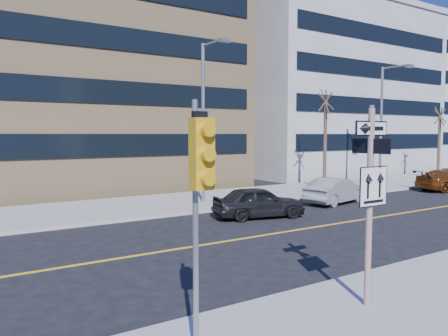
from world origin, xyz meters
TOP-DOWN VIEW (x-y plane):
  - ground at (0.00, 0.00)m, footprint 120.00×120.00m
  - far_sidewalk at (18.00, 12.00)m, footprint 66.00×6.00m
  - road_centerline at (12.00, 4.00)m, footprint 40.00×0.14m
  - sign_pole at (0.00, -2.51)m, footprint 0.92×0.92m
  - traffic_signal at (-4.00, -2.66)m, footprint 0.32×0.45m
  - parked_car_a at (4.32, 6.77)m, footprint 2.56×4.30m
  - parked_car_b at (10.11, 7.69)m, footprint 2.29×4.35m
  - streetlight_a at (4.00, 10.76)m, footprint 0.55×2.25m
  - streetlight_b at (18.00, 10.76)m, footprint 0.55×2.25m
  - street_tree_west at (13.00, 11.30)m, footprint 1.80×1.80m
  - street_tree_east at (26.00, 11.60)m, footprint 1.80×1.80m
  - building_brick at (2.00, 25.00)m, footprint 18.00×18.00m
  - building_grey_mid at (24.00, 24.00)m, footprint 20.00×16.00m
  - building_grey_far at (45.00, 27.00)m, footprint 18.00×18.00m

SIDE VIEW (x-z plane):
  - ground at x=0.00m, z-range 0.00..0.00m
  - road_centerline at x=12.00m, z-range 0.00..0.01m
  - far_sidewalk at x=18.00m, z-range 0.00..0.15m
  - parked_car_b at x=10.11m, z-range 0.00..1.36m
  - parked_car_a at x=4.32m, z-range 0.00..1.37m
  - sign_pole at x=0.00m, z-range 0.41..4.47m
  - traffic_signal at x=-4.00m, z-range 1.03..5.03m
  - streetlight_a at x=4.00m, z-range 0.76..8.76m
  - streetlight_b at x=18.00m, z-range 0.76..8.76m
  - street_tree_east at x=26.00m, z-range 2.07..7.82m
  - street_tree_west at x=13.00m, z-range 2.35..8.70m
  - building_grey_mid at x=24.00m, z-range 0.00..15.00m
  - building_grey_far at x=45.00m, z-range 0.00..16.00m
  - building_brick at x=2.00m, z-range 0.00..18.00m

